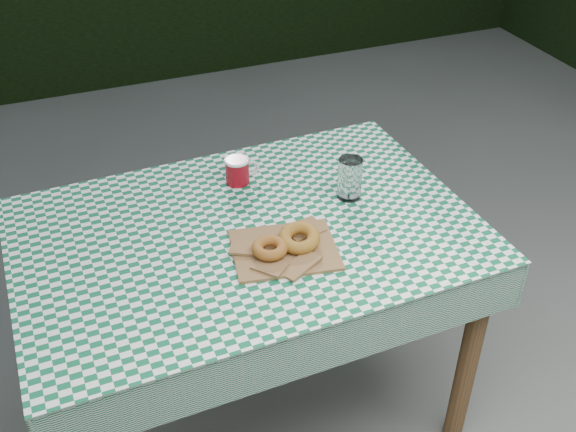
% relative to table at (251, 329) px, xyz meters
% --- Properties ---
extents(table, '(1.25, 0.85, 0.75)m').
position_rel_table_xyz_m(table, '(0.00, 0.00, 0.00)').
color(table, brown).
rests_on(table, ground).
extents(tablecloth, '(1.27, 0.87, 0.01)m').
position_rel_table_xyz_m(tablecloth, '(0.00, -0.00, 0.38)').
color(tablecloth, '#0D5836').
rests_on(tablecloth, table).
extents(paper_bag, '(0.30, 0.26, 0.01)m').
position_rel_table_xyz_m(paper_bag, '(0.06, -0.13, 0.39)').
color(paper_bag, olive).
rests_on(paper_bag, tablecloth).
extents(bagel_front, '(0.13, 0.13, 0.03)m').
position_rel_table_xyz_m(bagel_front, '(0.02, -0.14, 0.41)').
color(bagel_front, '#98501F').
rests_on(bagel_front, paper_bag).
extents(bagel_back, '(0.15, 0.15, 0.03)m').
position_rel_table_xyz_m(bagel_back, '(0.10, -0.13, 0.41)').
color(bagel_back, '#A46D21').
rests_on(bagel_back, paper_bag).
extents(coffee_mug, '(0.14, 0.14, 0.08)m').
position_rel_table_xyz_m(coffee_mug, '(0.05, 0.24, 0.42)').
color(coffee_mug, maroon).
rests_on(coffee_mug, tablecloth).
extents(drinking_glass, '(0.08, 0.08, 0.13)m').
position_rel_table_xyz_m(drinking_glass, '(0.33, 0.04, 0.44)').
color(drinking_glass, silver).
rests_on(drinking_glass, tablecloth).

